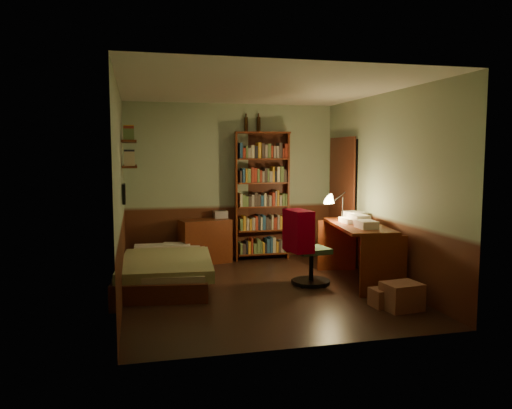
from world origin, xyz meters
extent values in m
cube|color=black|center=(0.00, 0.00, -0.01)|extent=(3.50, 4.00, 0.02)
cube|color=silver|center=(0.00, 0.00, 2.61)|extent=(3.50, 4.00, 0.02)
cube|color=#91A484|center=(0.00, 2.01, 1.30)|extent=(3.50, 0.02, 2.60)
cube|color=#91A484|center=(-1.76, 0.00, 1.30)|extent=(0.02, 4.00, 2.60)
cube|color=#91A484|center=(1.76, 0.00, 1.30)|extent=(0.02, 4.00, 2.60)
cube|color=#91A484|center=(0.00, -2.01, 1.30)|extent=(3.50, 0.02, 2.60)
cube|color=black|center=(1.72, 1.30, 1.00)|extent=(0.06, 0.90, 2.00)
cube|color=#431C11|center=(1.69, 1.30, 1.00)|extent=(0.02, 0.98, 2.08)
cube|color=#7F8F58|center=(-1.19, 0.68, 0.32)|extent=(1.41, 2.26, 0.63)
cube|color=#53200D|center=(-0.49, 1.76, 0.36)|extent=(0.87, 0.57, 0.71)
cube|color=#B2B2B7|center=(-0.21, 1.89, 0.77)|extent=(0.24, 0.19, 0.12)
cube|color=#53200D|center=(0.49, 1.85, 1.07)|extent=(0.95, 0.40, 2.14)
cylinder|color=black|center=(0.24, 1.96, 2.26)|extent=(0.08, 0.08, 0.24)
cylinder|color=black|center=(0.46, 1.96, 2.26)|extent=(0.08, 0.08, 0.25)
cube|color=#53200D|center=(1.40, 0.05, 0.41)|extent=(0.83, 1.58, 0.81)
cube|color=silver|center=(1.53, 0.46, 0.87)|extent=(0.31, 0.36, 0.12)
cone|color=black|center=(1.33, 0.43, 1.13)|extent=(0.22, 0.22, 0.63)
cube|color=#315535|center=(0.74, 0.10, 0.49)|extent=(0.54, 0.49, 0.97)
cube|color=#9B001B|center=(0.60, 0.26, 1.25)|extent=(0.38, 0.52, 0.56)
cube|color=#53200D|center=(-1.64, 1.10, 1.60)|extent=(0.20, 0.90, 0.03)
cube|color=#53200D|center=(-1.64, 1.10, 1.95)|extent=(0.20, 0.90, 0.03)
cube|color=black|center=(-1.72, 0.60, 1.25)|extent=(0.04, 0.32, 0.26)
cube|color=brown|center=(1.37, -1.20, 0.16)|extent=(0.45, 0.38, 0.31)
cube|color=brown|center=(1.23, -1.04, 0.11)|extent=(0.32, 0.27, 0.21)
camera|label=1|loc=(-1.56, -6.22, 1.79)|focal=35.00mm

